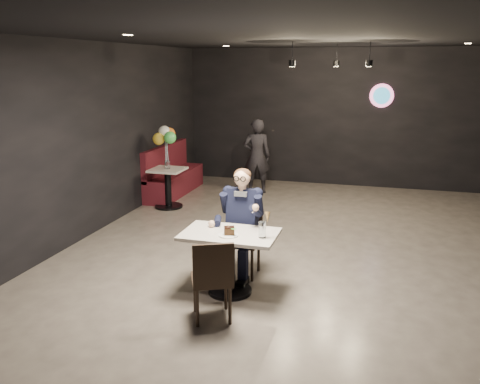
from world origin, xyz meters
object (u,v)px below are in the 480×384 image
(main_table, at_px, (230,263))
(chair_far, at_px, (243,241))
(seated_man, at_px, (243,221))
(booth_bench, at_px, (174,170))
(passerby, at_px, (257,156))
(chair_near, at_px, (212,278))
(balloon_vase, at_px, (167,165))
(sundae_glass, at_px, (262,230))
(side_table, at_px, (168,188))

(main_table, distance_m, chair_far, 0.56)
(seated_man, distance_m, booth_bench, 4.47)
(chair_far, xyz_separation_m, passerby, (-0.90, 4.28, 0.32))
(chair_near, xyz_separation_m, balloon_vase, (-2.22, 3.88, 0.37))
(chair_far, height_order, chair_near, same)
(sundae_glass, distance_m, balloon_vase, 4.21)
(balloon_vase, bearing_deg, passerby, 50.41)
(chair_near, distance_m, balloon_vase, 4.49)
(chair_far, bearing_deg, sundae_glass, -56.78)
(chair_far, distance_m, passerby, 4.38)
(main_table, xyz_separation_m, passerby, (-0.90, 4.83, 0.40))
(main_table, relative_size, chair_near, 1.20)
(balloon_vase, distance_m, passerby, 2.07)
(chair_far, bearing_deg, main_table, -90.00)
(side_table, xyz_separation_m, balloon_vase, (0.00, 0.00, 0.45))
(seated_man, height_order, balloon_vase, seated_man)
(seated_man, xyz_separation_m, sundae_glass, (0.40, -0.61, 0.12))
(sundae_glass, height_order, passerby, passerby)
(side_table, bearing_deg, passerby, 50.41)
(main_table, relative_size, passerby, 0.71)
(chair_near, distance_m, sundae_glass, 0.81)
(passerby, bearing_deg, chair_far, 87.77)
(side_table, distance_m, balloon_vase, 0.45)
(main_table, relative_size, balloon_vase, 7.27)
(main_table, bearing_deg, seated_man, 90.00)
(chair_near, height_order, passerby, passerby)
(sundae_glass, relative_size, booth_bench, 0.09)
(chair_near, xyz_separation_m, sundae_glass, (0.40, 0.59, 0.38))
(main_table, height_order, chair_near, chair_near)
(sundae_glass, bearing_deg, balloon_vase, 128.49)
(chair_far, distance_m, sundae_glass, 0.83)
(chair_near, xyz_separation_m, seated_man, (0.00, 1.20, 0.26))
(chair_near, bearing_deg, passerby, 74.39)
(booth_bench, height_order, passerby, passerby)
(balloon_vase, xyz_separation_m, passerby, (1.32, 1.60, -0.05))
(chair_far, bearing_deg, balloon_vase, 129.60)
(booth_bench, bearing_deg, side_table, -73.30)
(passerby, bearing_deg, main_table, 86.45)
(chair_near, distance_m, passerby, 5.56)
(sundae_glass, bearing_deg, chair_near, -124.23)
(sundae_glass, relative_size, passerby, 0.12)
(chair_far, relative_size, booth_bench, 0.45)
(booth_bench, height_order, balloon_vase, booth_bench)
(side_table, bearing_deg, seated_man, -50.40)
(main_table, xyz_separation_m, chair_far, (0.00, 0.55, 0.09))
(chair_far, xyz_separation_m, balloon_vase, (-2.22, 2.68, 0.37))
(chair_far, bearing_deg, seated_man, 0.00)
(side_table, bearing_deg, main_table, -55.53)
(booth_bench, bearing_deg, main_table, -59.24)
(balloon_vase, relative_size, passerby, 0.10)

